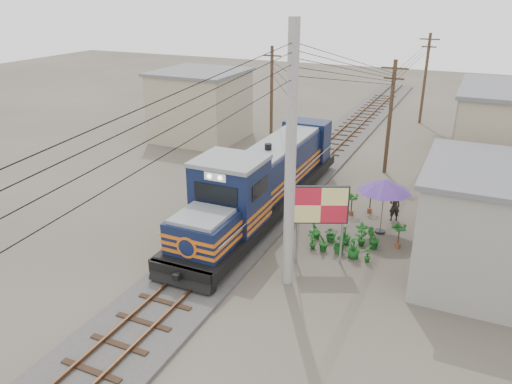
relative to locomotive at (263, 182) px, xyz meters
The scene contains 15 objects.
ground 5.37m from the locomotive, 90.00° to the right, with size 120.00×120.00×0.00m, color #473F35.
ballast 5.18m from the locomotive, 90.00° to the left, with size 3.60×70.00×0.16m, color #595651.
track 5.13m from the locomotive, 90.00° to the left, with size 1.15×70.00×0.12m.
locomotive is the anchor object (origin of this frame).
utility_pole_main 7.36m from the locomotive, 57.92° to the right, with size 0.40×0.40×10.00m.
wooden_pole_mid 10.18m from the locomotive, 63.22° to the left, with size 1.60×0.24×7.00m.
wooden_pole_far 23.52m from the locomotive, 78.17° to the left, with size 1.60×0.24×7.50m.
wooden_pole_left 13.99m from the locomotive, 111.16° to the left, with size 1.60×0.24×7.00m.
power_lines 6.76m from the locomotive, 92.38° to the left, with size 9.65×19.00×3.30m.
shophouse_back 20.18m from the locomotive, 56.97° to the left, with size 6.30×6.30×4.20m.
shophouse_left 14.83m from the locomotive, 132.50° to the left, with size 6.30×6.30×5.20m.
billboard 5.57m from the locomotive, 41.12° to the right, with size 2.12×1.02×3.50m.
market_umbrella 6.02m from the locomotive, ahead, with size 2.55×2.55×2.75m.
vendor 6.67m from the locomotive, 17.17° to the left, with size 0.56×0.36×1.52m, color black.
plant_nursery 5.37m from the locomotive, 22.71° to the right, with size 3.24×1.85×1.12m.
Camera 1 is at (9.42, -16.52, 10.82)m, focal length 35.00 mm.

